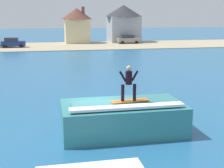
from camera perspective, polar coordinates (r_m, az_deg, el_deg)
name	(u,v)px	position (r m, az deg, el deg)	size (l,w,h in m)	color
ground_plane	(96,128)	(16.76, -2.87, -7.97)	(260.00, 260.00, 0.00)	#245F8C
wave_crest	(123,117)	(15.94, 1.92, -6.02)	(6.02, 3.20, 1.68)	teal
surfboard	(130,101)	(15.45, 3.24, -3.06)	(1.90, 0.69, 0.06)	orange
surfer	(129,81)	(15.12, 3.03, 0.48)	(0.95, 0.32, 1.73)	black
shoreline_bank	(60,46)	(61.45, -9.32, 6.76)	(120.00, 16.57, 0.09)	tan
car_near_shore	(13,43)	(60.38, -17.38, 7.13)	(4.20, 2.24, 1.86)	navy
car_far_shore	(128,39)	(65.79, 2.93, 8.05)	(4.58, 2.03, 1.86)	gray
house_gabled_white	(123,22)	(70.22, 2.08, 11.14)	(8.07, 8.07, 7.95)	#9EA3AD
house_small_cottage	(77,24)	(67.50, -6.34, 10.70)	(6.38, 6.38, 7.50)	beige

